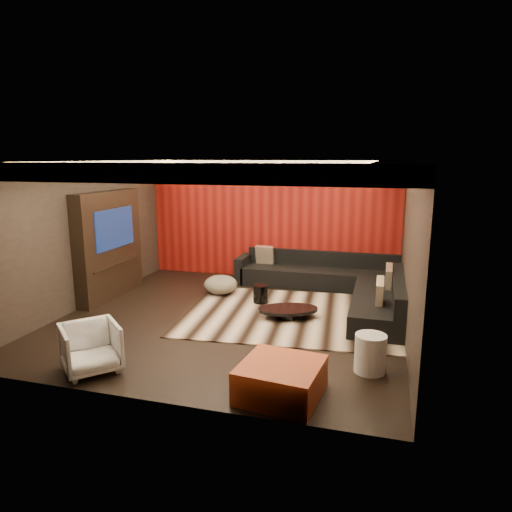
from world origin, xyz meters
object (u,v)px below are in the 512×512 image
(drum_stool, at_px, (261,294))
(orange_ottoman, at_px, (281,380))
(sectional_sofa, at_px, (338,284))
(coffee_table, at_px, (288,313))
(armchair, at_px, (91,348))
(white_side_table, at_px, (370,353))

(drum_stool, distance_m, orange_ottoman, 3.63)
(drum_stool, xyz_separation_m, sectional_sofa, (1.44, 0.88, 0.06))
(coffee_table, distance_m, drum_stool, 1.02)
(coffee_table, height_order, orange_ottoman, orange_ottoman)
(armchair, height_order, sectional_sofa, sectional_sofa)
(coffee_table, relative_size, drum_stool, 3.05)
(armchair, bearing_deg, orange_ottoman, -46.14)
(drum_stool, distance_m, white_side_table, 3.32)
(coffee_table, xyz_separation_m, sectional_sofa, (0.74, 1.61, 0.15))
(coffee_table, bearing_deg, orange_ottoman, -79.98)
(orange_ottoman, xyz_separation_m, sectional_sofa, (0.26, 4.32, 0.05))
(orange_ottoman, bearing_deg, armchair, -178.94)
(drum_stool, bearing_deg, sectional_sofa, 31.50)
(drum_stool, bearing_deg, white_side_table, -48.27)
(drum_stool, relative_size, sectional_sofa, 0.10)
(armchair, distance_m, sectional_sofa, 5.23)
(drum_stool, bearing_deg, armchair, -112.53)
(armchair, bearing_deg, white_side_table, -31.85)
(drum_stool, relative_size, white_side_table, 0.67)
(coffee_table, distance_m, sectional_sofa, 1.77)
(coffee_table, bearing_deg, white_side_table, -49.44)
(orange_ottoman, bearing_deg, sectional_sofa, 86.59)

